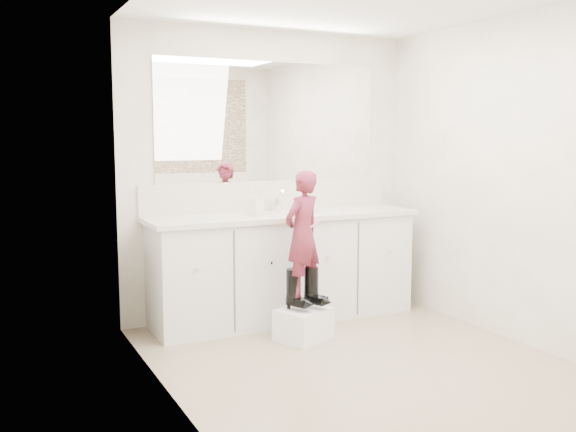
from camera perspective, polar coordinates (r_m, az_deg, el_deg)
floor at (r=4.43m, az=6.73°, el=-12.98°), size 3.00×3.00×0.00m
wall_back at (r=5.49m, az=-1.62°, el=3.77°), size 2.60×0.00×2.60m
wall_front at (r=3.04m, az=22.59°, el=0.55°), size 2.60×0.00×2.60m
wall_left at (r=3.64m, az=-10.47°, el=1.96°), size 0.00×3.00×3.00m
wall_right at (r=5.01m, az=19.55°, el=3.04°), size 0.00×3.00×3.00m
vanity_cabinet at (r=5.35m, az=-0.36°, el=-4.70°), size 2.20×0.55×0.85m
countertop at (r=5.26m, az=-0.29°, el=0.02°), size 2.28×0.58×0.04m
backsplash at (r=5.49m, az=-1.55°, el=1.83°), size 2.28×0.03×0.25m
mirror at (r=5.47m, az=-1.58°, el=8.37°), size 2.00×0.02×1.00m
dot_panel at (r=3.03m, az=22.86°, el=9.05°), size 2.00×0.01×1.20m
faucet at (r=5.40m, az=-1.06°, el=0.95°), size 0.08×0.08×0.10m
cup at (r=5.33m, az=2.27°, el=0.83°), size 0.12×0.12×0.09m
soap_bottle at (r=5.11m, az=-2.85°, el=1.18°), size 0.12×0.12×0.20m
step_stool at (r=4.87m, az=1.39°, el=-9.61°), size 0.46×0.43×0.24m
boot_left at (r=4.79m, az=0.48°, el=-6.54°), size 0.19×0.23×0.31m
boot_right at (r=4.85m, az=2.08°, el=-6.35°), size 0.19×0.23×0.31m
toddler at (r=4.74m, az=1.30°, el=-1.59°), size 0.40×0.34×0.93m
toothbrush at (r=4.69m, az=2.51°, el=-0.66°), size 0.13×0.07×0.06m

